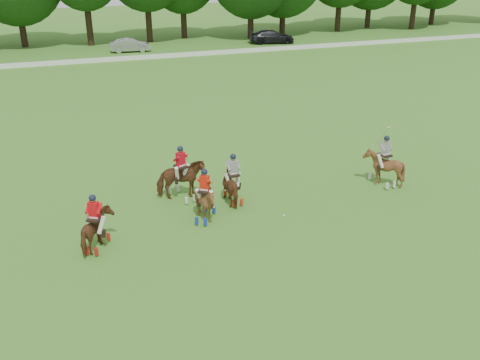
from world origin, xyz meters
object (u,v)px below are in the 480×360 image
object	(u,v)px
car_mid	(130,45)
polo_red_b	(182,180)
car_right	(272,37)
polo_stripe_b	(383,167)
polo_red_a	(96,230)
polo_stripe_a	(233,185)
polo_ball	(284,216)
polo_red_c	(205,202)

from	to	relation	value
car_mid	polo_red_b	distance (m)	36.54
car_right	polo_stripe_b	distance (m)	39.36
car_right	polo_red_b	bearing A→B (deg)	163.82
polo_red_a	polo_red_b	bearing A→B (deg)	38.28
car_right	polo_stripe_a	size ratio (longest dim) A/B	2.27
polo_ball	polo_stripe_b	bearing A→B (deg)	14.47
car_mid	car_right	bearing A→B (deg)	-85.61
car_mid	polo_stripe_b	world-z (taller)	polo_stripe_b
polo_red_b	polo_stripe_b	bearing A→B (deg)	-10.02
polo_ball	polo_stripe_a	bearing A→B (deg)	126.98
polo_red_a	polo_stripe_b	bearing A→B (deg)	6.51
car_right	polo_stripe_a	bearing A→B (deg)	166.98
car_right	polo_ball	size ratio (longest dim) A/B	56.15
car_mid	car_right	size ratio (longest dim) A/B	0.82
car_right	polo_red_b	size ratio (longest dim) A/B	2.05
car_right	polo_red_b	world-z (taller)	polo_red_b
car_right	polo_ball	xyz separation A→B (m)	(-15.88, -39.45, -0.69)
car_mid	polo_stripe_a	distance (m)	37.46
polo_red_c	polo_stripe_b	distance (m)	8.77
polo_red_a	car_mid	bearing A→B (deg)	79.47
car_right	polo_stripe_b	bearing A→B (deg)	176.81
polo_red_c	polo_red_b	bearing A→B (deg)	100.38
polo_red_c	car_mid	bearing A→B (deg)	85.59
polo_red_b	polo_ball	distance (m)	4.76
polo_red_b	polo_ball	world-z (taller)	polo_red_b
polo_red_c	polo_stripe_b	size ratio (longest dim) A/B	0.76
car_right	polo_stripe_a	xyz separation A→B (m)	(-17.40, -37.43, 0.06)
polo_red_c	polo_stripe_b	xyz separation A→B (m)	(8.75, 0.63, 0.08)
car_mid	polo_red_c	bearing A→B (deg)	179.98
polo_red_a	polo_red_c	xyz separation A→B (m)	(4.36, 0.86, 0.02)
polo_red_c	polo_stripe_a	world-z (taller)	polo_red_c
polo_red_a	polo_red_b	xyz separation A→B (m)	(3.95, 3.12, 0.12)
polo_stripe_a	polo_red_a	bearing A→B (deg)	-160.94
polo_red_c	polo_stripe_a	xyz separation A→B (m)	(1.60, 1.20, -0.00)
car_mid	polo_red_b	bearing A→B (deg)	179.07
polo_red_b	polo_stripe_a	world-z (taller)	polo_red_b
polo_red_a	polo_ball	world-z (taller)	polo_red_a
polo_stripe_a	polo_stripe_b	xyz separation A→B (m)	(7.15, -0.56, 0.08)
polo_red_a	polo_red_c	bearing A→B (deg)	11.20
car_right	polo_red_c	xyz separation A→B (m)	(-19.00, -38.63, 0.06)
polo_stripe_a	polo_stripe_b	world-z (taller)	polo_stripe_b
polo_red_c	car_right	bearing A→B (deg)	63.81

